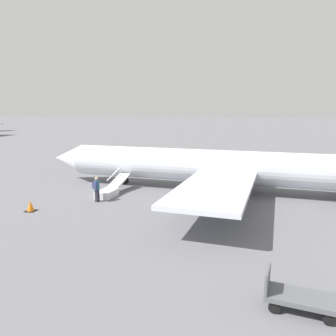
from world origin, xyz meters
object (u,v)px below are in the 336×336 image
object	(u,v)px
passenger	(97,188)
luggage_cart	(298,296)
airplane_main	(227,167)
boarding_stairs	(109,191)

from	to	relation	value
passenger	luggage_cart	bearing A→B (deg)	-125.56
airplane_main	passenger	bearing A→B (deg)	34.71
boarding_stairs	luggage_cart	xyz separation A→B (m)	(-9.99, 13.01, 0.09)
airplane_main	luggage_cart	size ratio (longest dim) A/B	12.27
airplane_main	boarding_stairs	distance (m)	9.03
airplane_main	luggage_cart	bearing A→B (deg)	107.02
boarding_stairs	passenger	bearing A→B (deg)	179.73
airplane_main	passenger	distance (m)	9.83
airplane_main	boarding_stairs	xyz separation A→B (m)	(8.64, 2.07, -1.62)
airplane_main	passenger	size ratio (longest dim) A/B	17.04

